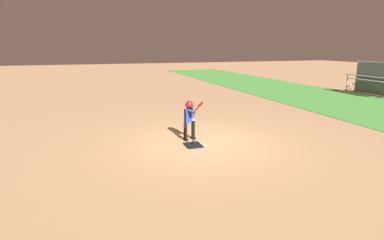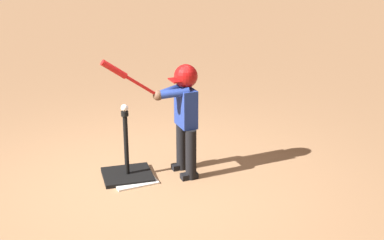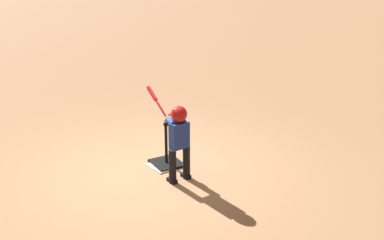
% 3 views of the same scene
% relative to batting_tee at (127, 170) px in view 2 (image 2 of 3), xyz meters
% --- Properties ---
extents(ground_plane, '(90.00, 90.00, 0.00)m').
position_rel_batting_tee_xyz_m(ground_plane, '(-0.12, 0.34, -0.08)').
color(ground_plane, '#99704C').
extents(home_plate, '(0.50, 0.50, 0.02)m').
position_rel_batting_tee_xyz_m(home_plate, '(-0.04, 0.07, -0.07)').
color(home_plate, white).
rests_on(home_plate, ground_plane).
extents(batting_tee, '(0.51, 0.46, 0.74)m').
position_rel_batting_tee_xyz_m(batting_tee, '(0.00, 0.00, 0.00)').
color(batting_tee, black).
rests_on(batting_tee, ground_plane).
extents(batter_child, '(0.99, 0.39, 1.34)m').
position_rel_batting_tee_xyz_m(batter_child, '(-0.59, 0.09, 0.69)').
color(batter_child, black).
rests_on(batter_child, ground_plane).
extents(baseball, '(0.07, 0.07, 0.07)m').
position_rel_batting_tee_xyz_m(baseball, '(0.00, 0.00, 0.69)').
color(baseball, white).
rests_on(baseball, batting_tee).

